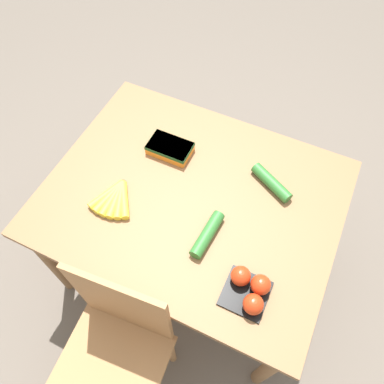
{
  "coord_description": "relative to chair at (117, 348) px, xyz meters",
  "views": [
    {
      "loc": [
        -0.36,
        0.76,
        2.1
      ],
      "look_at": [
        0.0,
        0.0,
        0.75
      ],
      "focal_mm": 35.0,
      "sensor_mm": 36.0,
      "label": 1
    }
  ],
  "objects": [
    {
      "name": "ground_plane",
      "position": [
        -0.03,
        -0.65,
        -0.49
      ],
      "size": [
        12.0,
        12.0,
        0.0
      ],
      "primitive_type": "plane",
      "color": "#665B51"
    },
    {
      "name": "dining_table",
      "position": [
        -0.03,
        -0.65,
        0.14
      ],
      "size": [
        1.26,
        0.99,
        0.72
      ],
      "color": "olive",
      "rests_on": "ground_plane"
    },
    {
      "name": "chair",
      "position": [
        0.0,
        0.0,
        0.0
      ],
      "size": [
        0.45,
        0.43,
        0.94
      ],
      "rotation": [
        0.0,
        0.0,
        3.22
      ],
      "color": "#A87547",
      "rests_on": "ground_plane"
    },
    {
      "name": "banana_bunch",
      "position": [
        0.26,
        -0.49,
        0.25
      ],
      "size": [
        0.19,
        0.19,
        0.03
      ],
      "color": "brown",
      "rests_on": "dining_table"
    },
    {
      "name": "tomato_pack",
      "position": [
        -0.4,
        -0.36,
        0.27
      ],
      "size": [
        0.17,
        0.17,
        0.09
      ],
      "color": "black",
      "rests_on": "dining_table"
    },
    {
      "name": "carrot_bag",
      "position": [
        0.17,
        -0.83,
        0.26
      ],
      "size": [
        0.2,
        0.12,
        0.05
      ],
      "color": "orange",
      "rests_on": "dining_table"
    },
    {
      "name": "cucumber_near",
      "position": [
        -0.32,
        -0.85,
        0.26
      ],
      "size": [
        0.21,
        0.14,
        0.05
      ],
      "color": "#2D702D",
      "rests_on": "dining_table"
    },
    {
      "name": "cucumber_far",
      "position": [
        -0.17,
        -0.5,
        0.26
      ],
      "size": [
        0.07,
        0.21,
        0.05
      ],
      "color": "#2D702D",
      "rests_on": "dining_table"
    }
  ]
}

